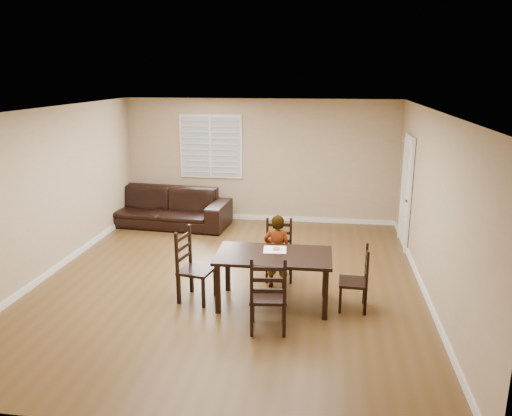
{
  "coord_description": "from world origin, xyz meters",
  "views": [
    {
      "loc": [
        1.47,
        -7.28,
        3.22
      ],
      "look_at": [
        0.29,
        0.83,
        1.0
      ],
      "focal_mm": 35.0,
      "sensor_mm": 36.0,
      "label": 1
    }
  ],
  "objects_px": {
    "donut": "(276,248)",
    "sofa": "(165,207)",
    "chair_left": "(189,267)",
    "chair_right": "(361,281)",
    "chair_near": "(279,251)",
    "child": "(277,252)",
    "dining_table": "(274,260)",
    "chair_far": "(268,300)"
  },
  "relations": [
    {
      "from": "donut",
      "to": "sofa",
      "type": "height_order",
      "value": "sofa"
    },
    {
      "from": "chair_far",
      "to": "chair_right",
      "type": "relative_size",
      "value": 1.13
    },
    {
      "from": "donut",
      "to": "sofa",
      "type": "relative_size",
      "value": 0.04
    },
    {
      "from": "chair_near",
      "to": "donut",
      "type": "xyz_separation_m",
      "value": [
        0.04,
        -0.85,
        0.35
      ]
    },
    {
      "from": "chair_far",
      "to": "child",
      "type": "height_order",
      "value": "child"
    },
    {
      "from": "chair_far",
      "to": "donut",
      "type": "bearing_deg",
      "value": -95.9
    },
    {
      "from": "dining_table",
      "to": "child",
      "type": "bearing_deg",
      "value": 90.0
    },
    {
      "from": "chair_near",
      "to": "chair_left",
      "type": "height_order",
      "value": "chair_left"
    },
    {
      "from": "chair_far",
      "to": "child",
      "type": "relative_size",
      "value": 0.89
    },
    {
      "from": "sofa",
      "to": "chair_far",
      "type": "bearing_deg",
      "value": -52.89
    },
    {
      "from": "chair_near",
      "to": "sofa",
      "type": "relative_size",
      "value": 0.35
    },
    {
      "from": "chair_near",
      "to": "child",
      "type": "xyz_separation_m",
      "value": [
        0.02,
        -0.44,
        0.14
      ]
    },
    {
      "from": "chair_right",
      "to": "child",
      "type": "relative_size",
      "value": 0.79
    },
    {
      "from": "chair_right",
      "to": "child",
      "type": "height_order",
      "value": "child"
    },
    {
      "from": "child",
      "to": "chair_left",
      "type": "bearing_deg",
      "value": 32.66
    },
    {
      "from": "chair_right",
      "to": "donut",
      "type": "height_order",
      "value": "chair_right"
    },
    {
      "from": "chair_far",
      "to": "child",
      "type": "bearing_deg",
      "value": -94.98
    },
    {
      "from": "chair_left",
      "to": "sofa",
      "type": "distance_m",
      "value": 3.82
    },
    {
      "from": "chair_right",
      "to": "sofa",
      "type": "relative_size",
      "value": 0.33
    },
    {
      "from": "dining_table",
      "to": "chair_left",
      "type": "distance_m",
      "value": 1.26
    },
    {
      "from": "dining_table",
      "to": "chair_near",
      "type": "xyz_separation_m",
      "value": [
        -0.03,
        1.03,
        -0.23
      ]
    },
    {
      "from": "chair_left",
      "to": "donut",
      "type": "relative_size",
      "value": 9.67
    },
    {
      "from": "chair_far",
      "to": "sofa",
      "type": "relative_size",
      "value": 0.38
    },
    {
      "from": "chair_right",
      "to": "chair_left",
      "type": "bearing_deg",
      "value": -87.98
    },
    {
      "from": "chair_left",
      "to": "sofa",
      "type": "height_order",
      "value": "chair_left"
    },
    {
      "from": "sofa",
      "to": "donut",
      "type": "bearing_deg",
      "value": -45.53
    },
    {
      "from": "chair_left",
      "to": "donut",
      "type": "distance_m",
      "value": 1.31
    },
    {
      "from": "dining_table",
      "to": "chair_right",
      "type": "bearing_deg",
      "value": -0.25
    },
    {
      "from": "dining_table",
      "to": "sofa",
      "type": "bearing_deg",
      "value": 127.2
    },
    {
      "from": "chair_far",
      "to": "chair_right",
      "type": "height_order",
      "value": "chair_far"
    },
    {
      "from": "chair_near",
      "to": "dining_table",
      "type": "bearing_deg",
      "value": -94.47
    },
    {
      "from": "sofa",
      "to": "child",
      "type": "bearing_deg",
      "value": -42.12
    },
    {
      "from": "chair_left",
      "to": "donut",
      "type": "height_order",
      "value": "chair_left"
    },
    {
      "from": "chair_left",
      "to": "chair_right",
      "type": "distance_m",
      "value": 2.47
    },
    {
      "from": "dining_table",
      "to": "chair_far",
      "type": "height_order",
      "value": "chair_far"
    },
    {
      "from": "chair_near",
      "to": "child",
      "type": "height_order",
      "value": "child"
    },
    {
      "from": "donut",
      "to": "sofa",
      "type": "xyz_separation_m",
      "value": [
        -2.78,
        3.33,
        -0.38
      ]
    },
    {
      "from": "dining_table",
      "to": "sofa",
      "type": "distance_m",
      "value": 4.48
    },
    {
      "from": "chair_right",
      "to": "sofa",
      "type": "xyz_separation_m",
      "value": [
        -3.99,
        3.5,
        -0.01
      ]
    },
    {
      "from": "chair_near",
      "to": "donut",
      "type": "relative_size",
      "value": 8.76
    },
    {
      "from": "chair_left",
      "to": "child",
      "type": "distance_m",
      "value": 1.37
    },
    {
      "from": "dining_table",
      "to": "chair_right",
      "type": "xyz_separation_m",
      "value": [
        1.23,
        0.02,
        -0.25
      ]
    }
  ]
}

